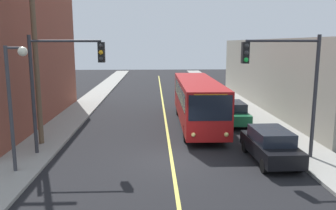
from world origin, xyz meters
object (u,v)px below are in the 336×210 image
(parked_car_green, at_px, (232,113))
(utility_pole_near, at_px, (35,39))
(parked_car_black, at_px, (270,145))
(traffic_signal_left_corner, at_px, (63,72))
(parked_car_white, at_px, (219,101))
(traffic_signal_right_corner, at_px, (285,74))
(city_bus, at_px, (197,100))
(street_lamp_left, at_px, (14,91))

(parked_car_green, distance_m, utility_pole_near, 13.88)
(parked_car_green, xyz_separation_m, utility_pole_near, (-11.98, -4.79, 5.11))
(parked_car_black, distance_m, parked_car_green, 7.89)
(parked_car_green, distance_m, traffic_signal_left_corner, 12.54)
(parked_car_white, xyz_separation_m, traffic_signal_left_corner, (-10.19, -11.59, 3.46))
(parked_car_green, xyz_separation_m, traffic_signal_right_corner, (0.69, -7.73, 3.46))
(traffic_signal_right_corner, bearing_deg, parked_car_white, 92.83)
(parked_car_white, xyz_separation_m, utility_pole_near, (-12.04, -9.85, 5.11))
(parked_car_green, xyz_separation_m, traffic_signal_left_corner, (-10.13, -6.53, 3.46))
(city_bus, distance_m, traffic_signal_left_corner, 10.27)
(traffic_signal_left_corner, bearing_deg, city_bus, 40.22)
(parked_car_green, bearing_deg, traffic_signal_right_corner, -84.90)
(parked_car_white, relative_size, traffic_signal_right_corner, 0.74)
(city_bus, distance_m, parked_car_white, 5.85)
(utility_pole_near, relative_size, traffic_signal_left_corner, 1.76)
(city_bus, distance_m, parked_car_black, 8.28)
(parked_car_black, distance_m, parked_car_white, 12.95)
(parked_car_black, relative_size, parked_car_green, 1.00)
(parked_car_white, distance_m, utility_pole_near, 16.37)
(city_bus, relative_size, traffic_signal_left_corner, 2.03)
(parked_car_white, xyz_separation_m, traffic_signal_right_corner, (0.63, -12.79, 3.46))
(traffic_signal_right_corner, distance_m, street_lamp_left, 12.32)
(utility_pole_near, bearing_deg, parked_car_green, 21.81)
(parked_car_white, height_order, street_lamp_left, street_lamp_left)
(parked_car_green, bearing_deg, traffic_signal_left_corner, -147.19)
(traffic_signal_right_corner, height_order, street_lamp_left, traffic_signal_right_corner)
(parked_car_black, xyz_separation_m, utility_pole_near, (-12.09, 3.10, 5.11))
(street_lamp_left, bearing_deg, traffic_signal_left_corner, 60.74)
(city_bus, distance_m, utility_pole_near, 11.34)
(parked_car_black, relative_size, traffic_signal_left_corner, 0.74)
(utility_pole_near, bearing_deg, traffic_signal_right_corner, -13.06)
(parked_car_white, distance_m, traffic_signal_right_corner, 13.26)
(parked_car_white, bearing_deg, city_bus, -116.59)
(utility_pole_near, distance_m, traffic_signal_right_corner, 13.11)
(city_bus, relative_size, traffic_signal_right_corner, 2.03)
(parked_car_white, xyz_separation_m, street_lamp_left, (-11.61, -14.12, 2.90))
(parked_car_black, distance_m, traffic_signal_left_corner, 10.89)
(traffic_signal_right_corner, bearing_deg, utility_pole_near, 166.94)
(parked_car_black, height_order, parked_car_white, same)
(utility_pole_near, distance_m, street_lamp_left, 4.83)
(city_bus, bearing_deg, parked_car_green, 2.21)
(parked_car_white, bearing_deg, traffic_signal_left_corner, -131.33)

